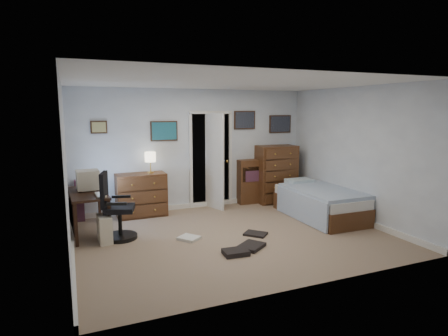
{
  "coord_description": "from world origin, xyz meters",
  "views": [
    {
      "loc": [
        -2.44,
        -5.47,
        2.08
      ],
      "look_at": [
        -0.04,
        0.3,
        1.1
      ],
      "focal_mm": 30.0,
      "sensor_mm": 36.0,
      "label": 1
    }
  ],
  "objects_px": {
    "office_chair": "(116,213)",
    "tall_dresser": "(276,174)",
    "bed": "(319,202)",
    "low_dresser": "(141,195)",
    "computer_desk": "(83,202)"
  },
  "relations": [
    {
      "from": "low_dresser",
      "to": "bed",
      "type": "height_order",
      "value": "low_dresser"
    },
    {
      "from": "computer_desk",
      "to": "low_dresser",
      "type": "distance_m",
      "value": 1.32
    },
    {
      "from": "office_chair",
      "to": "bed",
      "type": "height_order",
      "value": "office_chair"
    },
    {
      "from": "low_dresser",
      "to": "tall_dresser",
      "type": "distance_m",
      "value": 3.03
    },
    {
      "from": "low_dresser",
      "to": "bed",
      "type": "relative_size",
      "value": 0.49
    },
    {
      "from": "office_chair",
      "to": "tall_dresser",
      "type": "distance_m",
      "value": 3.83
    },
    {
      "from": "tall_dresser",
      "to": "bed",
      "type": "bearing_deg",
      "value": -80.5
    },
    {
      "from": "office_chair",
      "to": "tall_dresser",
      "type": "relative_size",
      "value": 0.86
    },
    {
      "from": "computer_desk",
      "to": "low_dresser",
      "type": "relative_size",
      "value": 1.33
    },
    {
      "from": "computer_desk",
      "to": "bed",
      "type": "height_order",
      "value": "computer_desk"
    },
    {
      "from": "low_dresser",
      "to": "bed",
      "type": "xyz_separation_m",
      "value": [
        3.17,
        -1.42,
        -0.13
      ]
    },
    {
      "from": "office_chair",
      "to": "low_dresser",
      "type": "distance_m",
      "value": 1.34
    },
    {
      "from": "office_chair",
      "to": "low_dresser",
      "type": "bearing_deg",
      "value": 77.59
    },
    {
      "from": "tall_dresser",
      "to": "bed",
      "type": "distance_m",
      "value": 1.45
    },
    {
      "from": "low_dresser",
      "to": "bed",
      "type": "bearing_deg",
      "value": -24.55
    }
  ]
}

